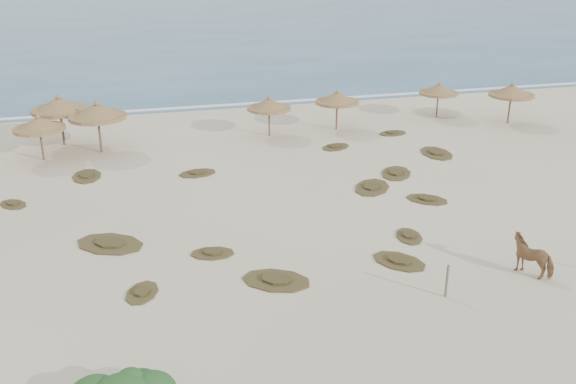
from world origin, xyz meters
name	(u,v)px	position (x,y,z in m)	size (l,w,h in m)	color
ground	(343,261)	(0.00, 0.00, 0.00)	(160.00, 160.00, 0.00)	beige
ocean	(173,24)	(0.00, 75.00, 0.00)	(200.00, 100.00, 0.01)	navy
foam_line	(231,105)	(0.00, 26.00, 0.00)	(70.00, 0.60, 0.01)	silver
palapa_0	(39,124)	(-12.68, 16.01, 2.12)	(3.42, 3.42, 2.73)	brown
palapa_1	(59,105)	(-11.71, 18.72, 2.50)	(3.95, 3.95, 3.22)	brown
palapa_2	(97,112)	(-9.47, 16.67, 2.46)	(3.72, 3.72, 3.17)	brown
palapa_3	(269,105)	(1.00, 17.42, 2.05)	(3.49, 3.49, 2.65)	brown
palapa_4	(337,98)	(5.66, 17.74, 2.11)	(3.52, 3.52, 2.72)	brown
palapa_5	(439,90)	(13.51, 18.82, 1.99)	(2.83, 2.83, 2.56)	brown
palapa_6	(512,91)	(17.59, 16.21, 2.23)	(3.34, 3.34, 2.88)	brown
horse	(533,256)	(6.65, -2.75, 0.74)	(0.80, 1.75, 1.48)	#966D44
fence_post_near	(447,281)	(2.64, -3.51, 0.64)	(0.10, 0.10, 1.27)	#6A614F
scrub_1	(110,244)	(-9.01, 3.80, 0.05)	(3.58, 3.28, 0.16)	#4D4222
scrub_2	(212,253)	(-4.97, 1.87, 0.05)	(1.95, 1.43, 0.16)	#4D4222
scrub_3	(372,187)	(4.01, 7.10, 0.05)	(2.91, 3.11, 0.16)	#4D4222
scrub_4	(427,199)	(6.04, 4.92, 0.05)	(2.43, 2.31, 0.16)	#4D4222
scrub_5	(436,153)	(9.76, 11.33, 0.05)	(1.87, 2.75, 0.16)	#4D4222
scrub_6	(87,176)	(-10.20, 12.49, 0.05)	(1.58, 2.37, 0.16)	#4D4222
scrub_7	(336,147)	(4.35, 13.98, 0.05)	(2.34, 2.08, 0.16)	#4D4222
scrub_8	(13,204)	(-13.51, 9.35, 0.05)	(1.79, 1.88, 0.16)	#4D4222
scrub_9	(399,261)	(2.10, -0.68, 0.05)	(2.54, 2.66, 0.16)	#4D4222
scrub_10	(393,133)	(8.90, 15.82, 0.05)	(2.09, 1.55, 0.16)	#4D4222
scrub_11	(142,292)	(-7.89, -0.56, 0.05)	(1.67, 2.01, 0.16)	#4D4222
scrub_12	(409,236)	(3.43, 1.32, 0.05)	(1.39, 1.86, 0.16)	#4D4222
scrub_13	(198,173)	(-4.38, 11.46, 0.05)	(2.29, 1.73, 0.16)	#4D4222
scrub_14	(396,173)	(6.05, 8.73, 0.05)	(2.59, 2.89, 0.16)	#4D4222
scrub_15	(276,280)	(-2.98, -0.92, 0.05)	(3.15, 2.79, 0.16)	#4D4222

